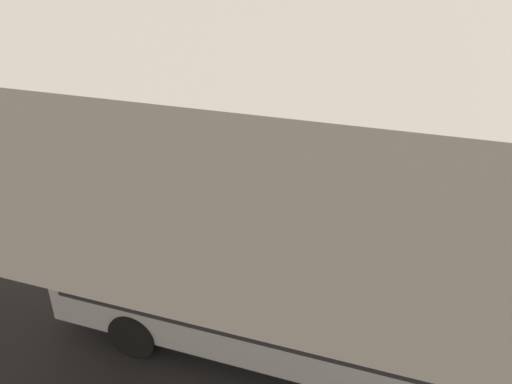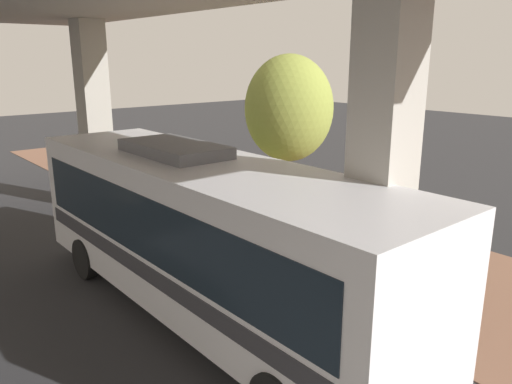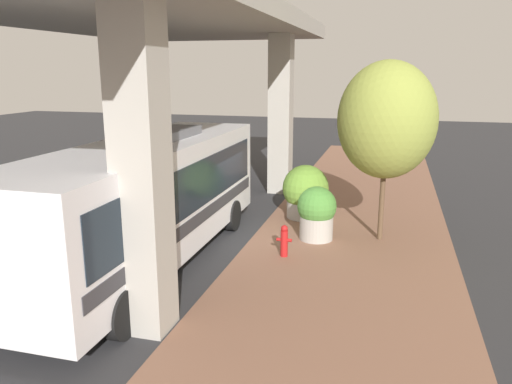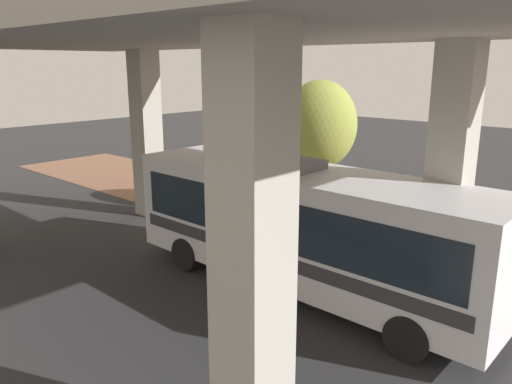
{
  "view_description": "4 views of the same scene",
  "coord_description": "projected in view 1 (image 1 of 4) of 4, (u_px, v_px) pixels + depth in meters",
  "views": [
    {
      "loc": [
        9.61,
        4.23,
        7.45
      ],
      "look_at": [
        -1.28,
        0.52,
        1.57
      ],
      "focal_mm": 35.0,
      "sensor_mm": 36.0,
      "label": 1
    },
    {
      "loc": [
        7.51,
        11.01,
        5.28
      ],
      "look_at": [
        -0.64,
        1.38,
        1.88
      ],
      "focal_mm": 35.0,
      "sensor_mm": 36.0,
      "label": 2
    },
    {
      "loc": [
        -4.03,
        14.4,
        5.13
      ],
      "look_at": [
        -0.08,
        -0.03,
        1.45
      ],
      "focal_mm": 35.0,
      "sensor_mm": 36.0,
      "label": 3
    },
    {
      "loc": [
        12.26,
        10.42,
        5.96
      ],
      "look_at": [
        0.85,
        0.12,
        2.03
      ],
      "focal_mm": 35.0,
      "sensor_mm": 36.0,
      "label": 4
    }
  ],
  "objects": [
    {
      "name": "ground_plane",
      "position": [
        221.0,
        265.0,
        12.71
      ],
      "size": [
        80.0,
        80.0,
        0.0
      ],
      "primitive_type": "plane",
      "color": "#2D2D30",
      "rests_on": "ground"
    },
    {
      "name": "sidewalk_strip",
      "position": [
        258.0,
        210.0,
        15.23
      ],
      "size": [
        6.0,
        40.0,
        0.02
      ],
      "color": "#845B47",
      "rests_on": "ground"
    },
    {
      "name": "overpass",
      "position": [
        88.0,
        39.0,
        6.48
      ],
      "size": [
        9.4,
        20.1,
        7.13
      ],
      "color": "#ADA89E",
      "rests_on": "ground"
    },
    {
      "name": "bus",
      "position": [
        321.0,
        272.0,
        9.24
      ],
      "size": [
        2.8,
        10.39,
        3.54
      ],
      "color": "silver",
      "rests_on": "ground"
    },
    {
      "name": "fire_hydrant",
      "position": [
        290.0,
        234.0,
        13.18
      ],
      "size": [
        0.43,
        0.21,
        0.93
      ],
      "color": "#B21919",
      "rests_on": "ground"
    },
    {
      "name": "planter_front",
      "position": [
        154.0,
        197.0,
        14.02
      ],
      "size": [
        1.62,
        1.62,
        1.89
      ],
      "color": "#ADA89E",
      "rests_on": "ground"
    },
    {
      "name": "planter_middle",
      "position": [
        238.0,
        200.0,
        14.03
      ],
      "size": [
        1.2,
        1.2,
        1.68
      ],
      "color": "#ADA89E",
      "rests_on": "ground"
    },
    {
      "name": "street_tree_near",
      "position": [
        243.0,
        83.0,
        14.5
      ],
      "size": [
        2.88,
        2.88,
        5.42
      ],
      "color": "brown",
      "rests_on": "ground"
    }
  ]
}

